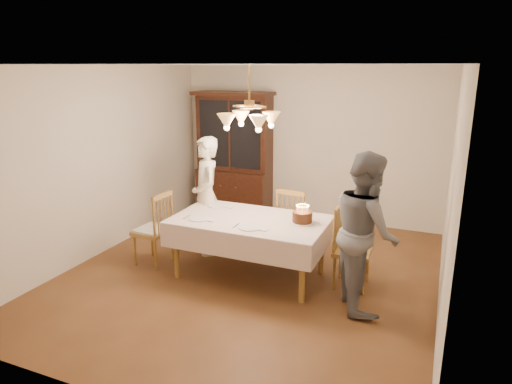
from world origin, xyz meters
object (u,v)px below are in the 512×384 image
at_px(dining_table, 250,224).
at_px(birthday_cake, 302,217).
at_px(elderly_woman, 206,196).
at_px(chair_far_side, 295,226).
at_px(china_hutch, 234,156).

relative_size(dining_table, birthday_cake, 6.33).
relative_size(elderly_woman, birthday_cake, 5.55).
bearing_deg(birthday_cake, elderly_woman, 166.75).
relative_size(dining_table, elderly_woman, 1.14).
distance_m(chair_far_side, elderly_woman, 1.30).
height_order(dining_table, birthday_cake, birthday_cake).
xyz_separation_m(chair_far_side, birthday_cake, (0.31, -0.68, 0.38)).
xyz_separation_m(china_hutch, chair_far_side, (1.61, -1.47, -0.60)).
bearing_deg(china_hutch, dining_table, -60.45).
xyz_separation_m(dining_table, chair_far_side, (0.34, 0.78, -0.24)).
relative_size(china_hutch, birthday_cake, 7.20).
distance_m(dining_table, chair_far_side, 0.89).
bearing_deg(dining_table, birthday_cake, 8.68).
height_order(china_hutch, birthday_cake, china_hutch).
xyz_separation_m(china_hutch, elderly_woman, (0.42, -1.80, -0.21)).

